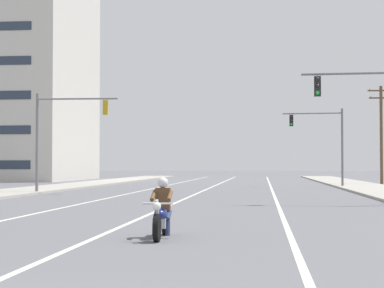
# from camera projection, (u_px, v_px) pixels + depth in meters

# --- Properties ---
(lane_stripe_center) EXTENTS (0.16, 100.00, 0.01)m
(lane_stripe_center) POSITION_uv_depth(u_px,v_px,m) (209.00, 188.00, 51.55)
(lane_stripe_center) COLOR beige
(lane_stripe_center) RESTS_ON ground
(lane_stripe_left) EXTENTS (0.16, 100.00, 0.01)m
(lane_stripe_left) POSITION_uv_depth(u_px,v_px,m) (156.00, 188.00, 51.98)
(lane_stripe_left) COLOR beige
(lane_stripe_left) RESTS_ON ground
(lane_stripe_right) EXTENTS (0.16, 100.00, 0.01)m
(lane_stripe_right) POSITION_uv_depth(u_px,v_px,m) (271.00, 188.00, 51.06)
(lane_stripe_right) COLOR beige
(lane_stripe_right) RESTS_ON ground
(sidewalk_kerb_right) EXTENTS (4.40, 110.00, 0.14)m
(sidewalk_kerb_right) POSITION_uv_depth(u_px,v_px,m) (381.00, 190.00, 45.35)
(sidewalk_kerb_right) COLOR #9E998E
(sidewalk_kerb_right) RESTS_ON ground
(sidewalk_kerb_left) EXTENTS (4.40, 110.00, 0.14)m
(sidewalk_kerb_left) POSITION_uv_depth(u_px,v_px,m) (43.00, 189.00, 47.76)
(sidewalk_kerb_left) COLOR #9E998E
(sidewalk_kerb_left) RESTS_ON ground
(motorcycle_with_rider) EXTENTS (0.70, 2.19, 1.46)m
(motorcycle_with_rider) POSITION_uv_depth(u_px,v_px,m) (162.00, 214.00, 16.24)
(motorcycle_with_rider) COLOR black
(motorcycle_with_rider) RESTS_ON ground
(traffic_signal_near_right) EXTENTS (4.91, 0.39, 6.20)m
(traffic_signal_near_right) POSITION_uv_depth(u_px,v_px,m) (379.00, 112.00, 29.94)
(traffic_signal_near_right) COLOR slate
(traffic_signal_near_right) RESTS_ON ground
(traffic_signal_near_left) EXTENTS (5.12, 0.47, 6.20)m
(traffic_signal_near_left) POSITION_uv_depth(u_px,v_px,m) (61.00, 127.00, 41.73)
(traffic_signal_near_left) COLOR slate
(traffic_signal_near_left) RESTS_ON ground
(traffic_signal_mid_right) EXTENTS (4.72, 0.48, 6.20)m
(traffic_signal_mid_right) POSITION_uv_depth(u_px,v_px,m) (325.00, 135.00, 53.19)
(traffic_signal_mid_right) COLOR slate
(traffic_signal_mid_right) RESTS_ON ground
(utility_pole_right_far) EXTENTS (2.29, 0.26, 8.74)m
(utility_pole_right_far) POSITION_uv_depth(u_px,v_px,m) (381.00, 131.00, 59.48)
(utility_pole_right_far) COLOR brown
(utility_pole_right_far) RESTS_ON ground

